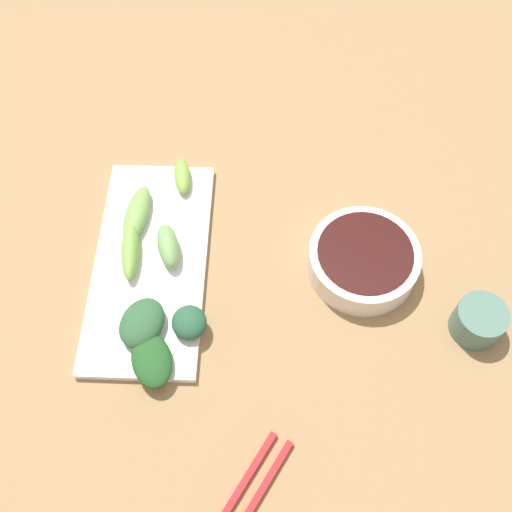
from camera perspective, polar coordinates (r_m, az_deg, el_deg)
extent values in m
cube|color=#93724B|center=(0.83, -0.72, -2.08)|extent=(2.10, 2.10, 0.02)
cylinder|color=silver|center=(0.82, 10.01, -0.41)|extent=(0.15, 0.15, 0.04)
cylinder|color=#341311|center=(0.81, 10.09, -0.15)|extent=(0.13, 0.13, 0.03)
cube|color=white|center=(0.83, -9.84, -0.74)|extent=(0.15, 0.32, 0.01)
ellipsoid|color=#235034|center=(0.76, -6.29, -6.22)|extent=(0.05, 0.05, 0.03)
ellipsoid|color=#70A346|center=(0.83, -11.72, 0.63)|extent=(0.03, 0.10, 0.02)
ellipsoid|color=#76A43F|center=(0.89, -6.93, 7.44)|extent=(0.03, 0.07, 0.02)
ellipsoid|color=#6EA04C|center=(0.86, -11.11, 3.89)|extent=(0.04, 0.10, 0.02)
ellipsoid|color=#1E4C1F|center=(0.76, -9.76, -9.59)|extent=(0.07, 0.09, 0.02)
ellipsoid|color=#709F59|center=(0.82, -8.24, 0.93)|extent=(0.04, 0.07, 0.03)
ellipsoid|color=#2A5531|center=(0.77, -10.66, -6.19)|extent=(0.07, 0.08, 0.03)
cylinder|color=#4B7162|center=(0.81, 20.15, -5.74)|extent=(0.06, 0.06, 0.05)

